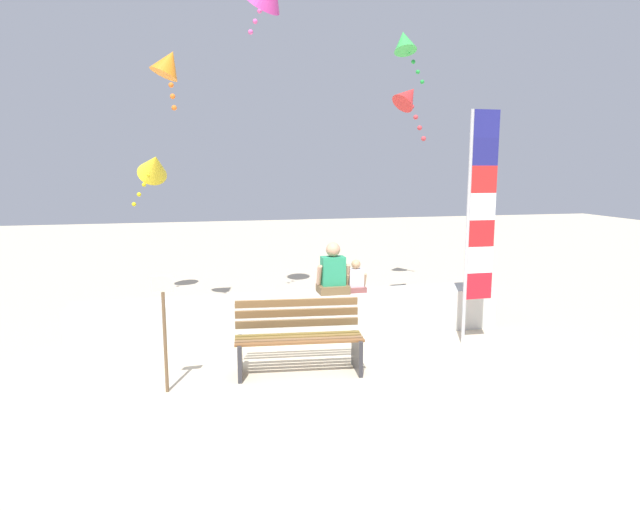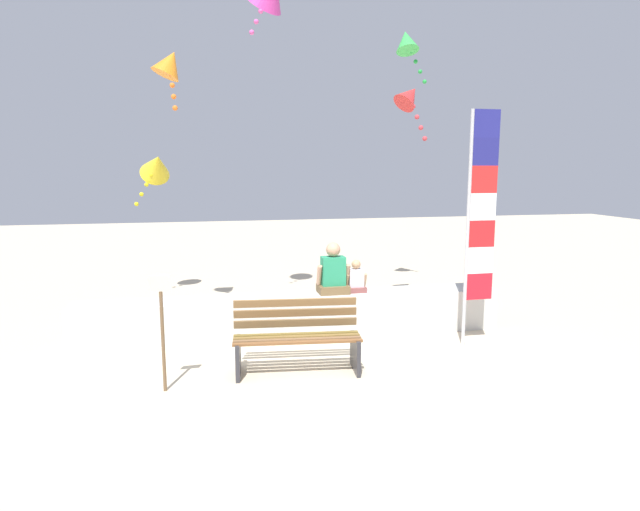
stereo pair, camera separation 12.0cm
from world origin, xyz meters
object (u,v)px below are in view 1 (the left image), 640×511
at_px(person_child, 356,279).
at_px(kite_green, 405,42).
at_px(flag_banner, 478,214).
at_px(person_adult, 333,273).
at_px(kite_red, 408,97).
at_px(kite_yellow, 154,166).
at_px(sign_post, 164,324).
at_px(kite_orange, 168,64).
at_px(park_bench, 299,339).

height_order(person_child, kite_green, kite_green).
height_order(flag_banner, kite_green, kite_green).
distance_m(person_adult, kite_red, 3.32).
distance_m(kite_yellow, sign_post, 4.96).
relative_size(kite_orange, kite_green, 1.01).
bearing_deg(kite_yellow, sign_post, -85.77).
bearing_deg(kite_green, sign_post, -137.93).
bearing_deg(park_bench, person_child, 50.88).
height_order(person_adult, kite_red, kite_red).
height_order(kite_green, sign_post, kite_green).
bearing_deg(kite_orange, kite_red, -3.74).
relative_size(person_adult, kite_orange, 0.76).
relative_size(flag_banner, kite_orange, 3.25).
height_order(flag_banner, sign_post, flag_banner).
height_order(person_adult, kite_orange, kite_orange).
distance_m(park_bench, sign_post, 1.68).
xyz_separation_m(flag_banner, kite_orange, (-4.24, 2.14, 2.26)).
distance_m(park_bench, person_adult, 1.75).
distance_m(kite_orange, kite_yellow, 2.31).
bearing_deg(person_child, kite_green, 54.09).
relative_size(flag_banner, kite_red, 3.26).
bearing_deg(park_bench, person_adult, 60.68).
height_order(person_adult, kite_green, kite_green).
xyz_separation_m(park_bench, sign_post, (-1.60, -0.31, 0.39)).
bearing_deg(sign_post, kite_red, 34.35).
distance_m(person_adult, kite_yellow, 4.30).
height_order(person_child, kite_red, kite_red).
relative_size(park_bench, person_child, 3.25).
relative_size(kite_yellow, kite_red, 1.10).
xyz_separation_m(kite_red, kite_green, (0.38, 1.22, 1.16)).
xyz_separation_m(kite_yellow, kite_green, (4.69, -0.69, 2.30)).
relative_size(person_child, flag_banner, 0.15).
height_order(kite_red, sign_post, kite_red).
bearing_deg(kite_red, kite_green, 72.46).
xyz_separation_m(person_adult, sign_post, (-2.42, -1.77, -0.14)).
xyz_separation_m(park_bench, kite_red, (2.36, 2.40, 3.32)).
distance_m(park_bench, flag_banner, 3.12).
distance_m(park_bench, kite_yellow, 5.20).
bearing_deg(kite_red, park_bench, -134.58).
height_order(person_adult, person_child, person_adult).
xyz_separation_m(park_bench, person_child, (1.19, 1.46, 0.42)).
bearing_deg(person_adult, kite_orange, 153.20).
height_order(park_bench, person_adult, person_adult).
bearing_deg(person_child, kite_orange, 156.39).
height_order(kite_orange, kite_yellow, kite_orange).
bearing_deg(person_adult, kite_red, 31.31).
height_order(kite_yellow, sign_post, kite_yellow).
distance_m(person_adult, flag_banner, 2.31).
distance_m(park_bench, kite_orange, 4.84).
distance_m(kite_yellow, kite_red, 4.85).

